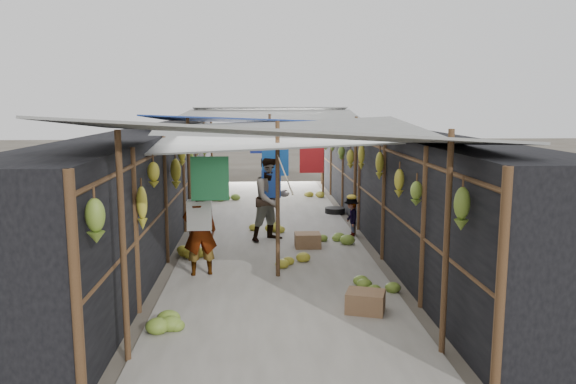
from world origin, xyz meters
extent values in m
plane|color=#6B6356|center=(0.00, 0.00, 0.00)|extent=(80.00, 80.00, 0.00)
cube|color=#9E998E|center=(0.00, 6.50, 0.01)|extent=(3.60, 16.00, 0.02)
cube|color=black|center=(-2.70, 6.50, 1.15)|extent=(1.40, 15.00, 2.30)
cube|color=black|center=(2.70, 6.50, 1.15)|extent=(1.40, 15.00, 2.30)
cube|color=#936C4A|center=(1.15, 1.30, 0.16)|extent=(0.62, 0.55, 0.31)
cube|color=#936C4A|center=(0.66, 4.88, 0.15)|extent=(0.51, 0.41, 0.31)
cube|color=#936C4A|center=(0.04, 11.68, 0.14)|extent=(0.52, 0.46, 0.28)
cylinder|color=black|center=(1.70, 8.40, 0.08)|extent=(0.53, 0.53, 0.16)
imported|color=white|center=(-1.30, 3.16, 0.77)|extent=(0.63, 0.48, 1.54)
imported|color=#1E2C9A|center=(-0.05, 5.54, 0.90)|extent=(1.11, 1.05, 1.81)
imported|color=#4D4742|center=(1.70, 5.81, 0.43)|extent=(0.34, 0.57, 0.87)
cylinder|color=brown|center=(-1.80, 0.00, 1.30)|extent=(0.07, 0.07, 2.60)
cylinder|color=brown|center=(1.80, 0.00, 1.30)|extent=(0.07, 0.07, 2.60)
cylinder|color=brown|center=(0.00, 3.00, 1.30)|extent=(0.07, 0.07, 2.60)
cylinder|color=brown|center=(-1.80, 6.00, 1.30)|extent=(0.07, 0.07, 2.60)
cylinder|color=brown|center=(1.80, 6.00, 1.30)|extent=(0.07, 0.07, 2.60)
cylinder|color=brown|center=(0.00, 9.00, 1.30)|extent=(0.07, 0.07, 2.60)
cylinder|color=brown|center=(-1.80, 12.00, 1.30)|extent=(0.07, 0.07, 2.60)
cylinder|color=brown|center=(1.80, 12.00, 1.30)|extent=(0.07, 0.07, 2.60)
cube|color=gray|center=(0.00, 1.00, 2.50)|extent=(5.21, 3.19, 0.52)
cube|color=gray|center=(0.20, 4.20, 2.35)|extent=(5.23, 3.73, 0.50)
cube|color=navy|center=(-0.10, 7.50, 2.45)|extent=(5.40, 3.60, 0.41)
cube|color=gray|center=(0.00, 10.80, 2.55)|extent=(5.37, 3.66, 0.27)
cube|color=gray|center=(0.10, 13.20, 2.65)|extent=(5.00, 1.99, 0.24)
cylinder|color=brown|center=(-2.00, 6.50, 2.05)|extent=(0.06, 15.00, 0.06)
cylinder|color=brown|center=(2.00, 6.50, 2.05)|extent=(0.06, 15.00, 0.06)
cylinder|color=gray|center=(0.00, 6.50, 2.05)|extent=(0.02, 15.00, 0.02)
cube|color=#287A45|center=(-1.08, 2.80, 1.70)|extent=(0.60, 0.03, 0.70)
cube|color=navy|center=(-0.22, 10.19, 1.75)|extent=(0.65, 0.03, 0.60)
cube|color=#1B57B4|center=(0.04, 5.44, 1.72)|extent=(0.55, 0.03, 0.65)
cube|color=#B41B20|center=(0.79, 5.48, 1.75)|extent=(0.50, 0.03, 0.60)
ellipsoid|color=olive|center=(-1.88, -0.69, 1.76)|extent=(0.19, 0.16, 0.45)
ellipsoid|color=#ABA22C|center=(-1.88, 1.46, 1.48)|extent=(0.15, 0.12, 0.60)
ellipsoid|color=#ABA22C|center=(-1.88, 2.37, 1.82)|extent=(0.18, 0.15, 0.40)
ellipsoid|color=#ABA22C|center=(-1.88, 4.61, 1.55)|extent=(0.20, 0.17, 0.59)
ellipsoid|color=#ABA22C|center=(-1.88, 5.54, 1.81)|extent=(0.17, 0.14, 0.44)
ellipsoid|color=olive|center=(-1.88, 6.94, 1.62)|extent=(0.16, 0.13, 0.39)
ellipsoid|color=#ABA22C|center=(-1.88, 8.58, 1.78)|extent=(0.18, 0.16, 0.46)
ellipsoid|color=olive|center=(-1.88, 10.43, 1.56)|extent=(0.18, 0.15, 0.40)
ellipsoid|color=#ABA22C|center=(-1.88, 12.14, 1.62)|extent=(0.18, 0.15, 0.43)
ellipsoid|color=olive|center=(-1.88, 13.68, 1.51)|extent=(0.17, 0.15, 0.59)
ellipsoid|color=olive|center=(1.88, -0.21, 1.75)|extent=(0.18, 0.15, 0.49)
ellipsoid|color=olive|center=(1.88, 1.54, 1.63)|extent=(0.17, 0.14, 0.36)
ellipsoid|color=#ABA22C|center=(1.88, 2.50, 1.64)|extent=(0.16, 0.13, 0.46)
ellipsoid|color=#ABA22C|center=(1.88, 3.94, 1.76)|extent=(0.15, 0.13, 0.51)
ellipsoid|color=#ABA22C|center=(1.88, 5.73, 1.75)|extent=(0.15, 0.12, 0.55)
ellipsoid|color=#ABA22C|center=(1.88, 7.14, 1.57)|extent=(0.19, 0.16, 0.46)
ellipsoid|color=olive|center=(1.88, 8.61, 1.58)|extent=(0.19, 0.16, 0.36)
ellipsoid|color=olive|center=(1.88, 10.38, 1.74)|extent=(0.16, 0.14, 0.53)
ellipsoid|color=olive|center=(1.88, 12.04, 1.63)|extent=(0.15, 0.13, 0.54)
ellipsoid|color=olive|center=(1.88, 13.20, 1.60)|extent=(0.18, 0.15, 0.59)
ellipsoid|color=olive|center=(1.50, 2.28, 0.12)|extent=(0.48, 0.41, 0.24)
ellipsoid|color=olive|center=(1.25, 5.20, 0.16)|extent=(0.63, 0.54, 0.32)
ellipsoid|color=#ABA22C|center=(1.38, 11.05, 0.11)|extent=(0.45, 0.38, 0.23)
ellipsoid|color=#ABA22C|center=(-1.68, 4.37, 0.13)|extent=(0.53, 0.45, 0.27)
ellipsoid|color=#ABA22C|center=(-0.15, 6.25, 0.16)|extent=(0.63, 0.54, 0.32)
ellipsoid|color=olive|center=(-1.53, 0.68, 0.15)|extent=(0.59, 0.50, 0.29)
ellipsoid|color=olive|center=(-1.30, 10.47, 0.17)|extent=(0.69, 0.59, 0.34)
ellipsoid|color=#ABA22C|center=(0.36, 3.59, 0.15)|extent=(0.59, 0.50, 0.29)
camera|label=1|loc=(-0.31, -6.05, 2.87)|focal=35.00mm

